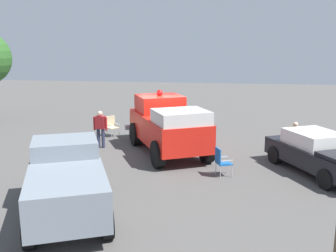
% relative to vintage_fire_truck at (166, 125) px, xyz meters
% --- Properties ---
extents(ground_plane, '(60.00, 60.00, 0.00)m').
position_rel_vintage_fire_truck_xyz_m(ground_plane, '(-0.34, -0.22, -1.20)').
color(ground_plane, '#514F4C').
extents(vintage_fire_truck, '(6.28, 4.69, 2.59)m').
position_rel_vintage_fire_truck_xyz_m(vintage_fire_truck, '(0.00, 0.00, 0.00)').
color(vintage_fire_truck, black).
rests_on(vintage_fire_truck, ground).
extents(classic_hot_rod, '(4.73, 3.62, 1.46)m').
position_rel_vintage_fire_truck_xyz_m(classic_hot_rod, '(1.94, 5.86, -0.45)').
color(classic_hot_rod, black).
rests_on(classic_hot_rod, ground).
extents(parked_pickup, '(5.12, 3.60, 1.90)m').
position_rel_vintage_fire_truck_xyz_m(parked_pickup, '(6.57, -1.67, -0.21)').
color(parked_pickup, black).
rests_on(parked_pickup, ground).
extents(lawn_chair_near_truck, '(0.62, 0.62, 1.02)m').
position_rel_vintage_fire_truck_xyz_m(lawn_chair_near_truck, '(-0.99, 5.46, -0.61)').
color(lawn_chair_near_truck, '#B7BABF').
rests_on(lawn_chair_near_truck, ground).
extents(lawn_chair_by_car, '(0.64, 0.64, 1.02)m').
position_rel_vintage_fire_truck_xyz_m(lawn_chair_by_car, '(2.81, 2.39, -0.61)').
color(lawn_chair_by_car, '#B7BABF').
rests_on(lawn_chair_by_car, ground).
extents(lawn_chair_spare, '(0.69, 0.69, 1.02)m').
position_rel_vintage_fire_truck_xyz_m(lawn_chair_spare, '(-2.42, -3.18, -0.61)').
color(lawn_chair_spare, '#B7BABF').
rests_on(lawn_chair_spare, ground).
extents(spectator_seated, '(0.62, 0.51, 1.29)m').
position_rel_vintage_fire_truck_xyz_m(spectator_seated, '(-0.86, 5.50, -0.50)').
color(spectator_seated, '#383842').
rests_on(spectator_seated, ground).
extents(spectator_standing, '(0.26, 0.64, 1.68)m').
position_rel_vintage_fire_truck_xyz_m(spectator_standing, '(-0.19, -3.00, -0.23)').
color(spectator_standing, '#2D334C').
rests_on(spectator_standing, ground).
extents(traffic_cone, '(0.40, 0.40, 0.64)m').
position_rel_vintage_fire_truck_xyz_m(traffic_cone, '(3.37, -4.05, -0.89)').
color(traffic_cone, orange).
rests_on(traffic_cone, ground).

